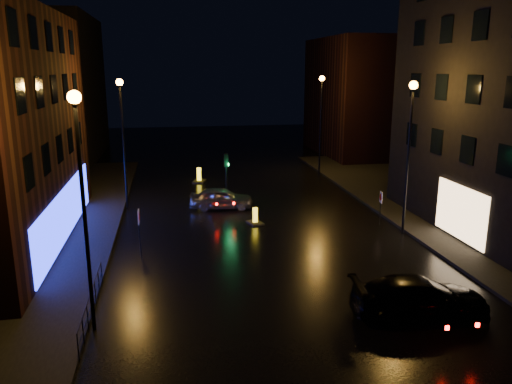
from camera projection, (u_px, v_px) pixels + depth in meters
ground at (294, 289)px, 20.96m from camera, size 120.00×120.00×0.00m
pavement_right at (481, 216)px, 30.93m from camera, size 12.00×44.00×0.15m
building_far_left at (55, 88)px, 50.02m from camera, size 8.00×16.00×14.00m
building_far_right at (359, 97)px, 52.57m from camera, size 8.00×14.00×12.00m
street_lamp_lnear at (81, 177)px, 16.39m from camera, size 0.44×0.44×8.37m
street_lamp_lfar at (122, 124)px, 31.68m from camera, size 0.44×0.44×8.37m
street_lamp_rnear at (410, 135)px, 26.64m from camera, size 0.44×0.44×8.37m
street_lamp_rfar at (321, 110)px, 41.93m from camera, size 0.44×0.44×8.37m
traffic_signal at (227, 196)px, 34.01m from camera, size 1.40×2.40×3.45m
guard_railing at (91, 298)px, 18.49m from camera, size 0.05×6.04×1.00m
silver_hatchback at (221, 198)px, 32.76m from camera, size 4.29×2.12×1.41m
dark_sedan at (420, 297)px, 18.56m from camera, size 5.31×2.55×1.49m
bollard_near at (255, 220)px, 29.70m from camera, size 1.01×1.28×0.98m
bollard_far at (199, 179)px, 40.45m from camera, size 1.22×1.54×1.18m
road_sign_left at (139, 220)px, 24.96m from camera, size 0.08×0.52×2.16m
road_sign_right at (381, 200)px, 29.14m from camera, size 0.13×0.49×2.02m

